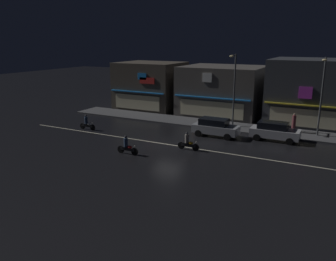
{
  "coord_description": "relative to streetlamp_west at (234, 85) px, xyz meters",
  "views": [
    {
      "loc": [
        13.26,
        -25.33,
        8.76
      ],
      "look_at": [
        -0.72,
        1.44,
        0.83
      ],
      "focal_mm": 36.68,
      "sensor_mm": 36.0,
      "label": 1
    }
  ],
  "objects": [
    {
      "name": "ground_plane",
      "position": [
        -3.11,
        -8.5,
        -4.46
      ],
      "size": [
        140.0,
        140.0,
        0.0
      ],
      "primitive_type": "plane",
      "color": "black"
    },
    {
      "name": "lane_divider_stripe",
      "position": [
        -3.11,
        -8.5,
        -4.45
      ],
      "size": [
        31.04,
        0.16,
        0.01
      ],
      "primitive_type": "cube",
      "color": "beige",
      "rests_on": "ground"
    },
    {
      "name": "sidewalk_far",
      "position": [
        -3.11,
        0.06,
        -4.39
      ],
      "size": [
        32.67,
        3.76,
        0.14
      ],
      "primitive_type": "cube",
      "color": "#4C4C4F",
      "rests_on": "ground"
    },
    {
      "name": "storefront_left_block",
      "position": [
        -12.91,
        5.36,
        -1.45
      ],
      "size": [
        8.02,
        7.0,
        6.03
      ],
      "color": "#4C443A",
      "rests_on": "ground"
    },
    {
      "name": "storefront_center_block",
      "position": [
        6.69,
        5.81,
        -1.01
      ],
      "size": [
        8.23,
        7.9,
        6.9
      ],
      "color": "#383A3F",
      "rests_on": "ground"
    },
    {
      "name": "storefront_right_block",
      "position": [
        -3.11,
        5.98,
        -1.55
      ],
      "size": [
        9.38,
        8.24,
        5.82
      ],
      "color": "#56514C",
      "rests_on": "ground"
    },
    {
      "name": "streetlamp_west",
      "position": [
        0.0,
        0.0,
        0.0
      ],
      "size": [
        0.44,
        1.64,
        7.35
      ],
      "color": "#47494C",
      "rests_on": "sidewalk_far"
    },
    {
      "name": "streetlamp_mid",
      "position": [
        8.21,
        0.05,
        -0.08
      ],
      "size": [
        0.44,
        1.64,
        7.2
      ],
      "color": "#47494C",
      "rests_on": "sidewalk_far"
    },
    {
      "name": "pedestrian_on_sidewalk",
      "position": [
        6.01,
        0.48,
        -3.46
      ],
      "size": [
        0.37,
        0.37,
        1.86
      ],
      "rotation": [
        0.0,
        0.0,
        1.8
      ],
      "color": "brown",
      "rests_on": "sidewalk_far"
    },
    {
      "name": "parked_car_near_kerb",
      "position": [
        -0.41,
        -3.99,
        -3.59
      ],
      "size": [
        4.3,
        1.98,
        1.67
      ],
      "color": "#9EA0A5",
      "rests_on": "ground"
    },
    {
      "name": "parked_car_trailing",
      "position": [
        4.83,
        -2.87,
        -3.59
      ],
      "size": [
        4.3,
        1.98,
        1.67
      ],
      "color": "silver",
      "rests_on": "ground"
    },
    {
      "name": "motorcycle_lead",
      "position": [
        -4.77,
        -12.31,
        -3.83
      ],
      "size": [
        1.9,
        0.6,
        1.52
      ],
      "rotation": [
        0.0,
        0.0,
        3.26
      ],
      "color": "black",
      "rests_on": "ground"
    },
    {
      "name": "motorcycle_following",
      "position": [
        -12.75,
        -7.72,
        -3.83
      ],
      "size": [
        1.9,
        0.6,
        1.52
      ],
      "rotation": [
        0.0,
        0.0,
        0.13
      ],
      "color": "black",
      "rests_on": "ground"
    },
    {
      "name": "motorcycle_opposite_lane",
      "position": [
        -0.93,
        -9.09,
        -3.83
      ],
      "size": [
        1.9,
        0.6,
        1.52
      ],
      "rotation": [
        0.0,
        0.0,
        3.1
      ],
      "color": "black",
      "rests_on": "ground"
    },
    {
      "name": "traffic_cone",
      "position": [
        -3.19,
        -2.55,
        -4.18
      ],
      "size": [
        0.36,
        0.36,
        0.55
      ],
      "primitive_type": "cone",
      "color": "orange",
      "rests_on": "ground"
    }
  ]
}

